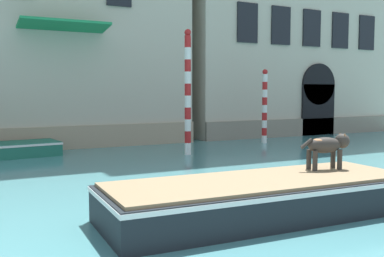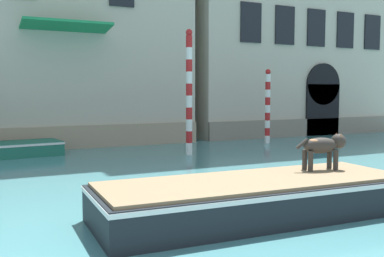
% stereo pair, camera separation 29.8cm
% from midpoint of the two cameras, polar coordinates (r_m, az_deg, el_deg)
% --- Properties ---
extents(boat_foreground, '(6.28, 2.41, 0.74)m').
position_cam_midpoint_polar(boat_foreground, '(8.79, 7.86, -8.53)').
color(boat_foreground, black).
rests_on(boat_foreground, ground_plane).
extents(dog_on_deck, '(1.16, 0.47, 0.78)m').
position_cam_midpoint_polar(dog_on_deck, '(9.99, 16.07, -2.10)').
color(dog_on_deck, '#332D28').
rests_on(dog_on_deck, boat_foreground).
extents(mooring_pole_0, '(0.25, 0.25, 4.72)m').
position_cam_midpoint_polar(mooring_pole_0, '(16.97, -1.04, 4.66)').
color(mooring_pole_0, white).
rests_on(mooring_pole_0, ground_plane).
extents(mooring_pole_2, '(0.24, 0.24, 3.42)m').
position_cam_midpoint_polar(mooring_pole_2, '(21.07, 8.81, 2.85)').
color(mooring_pole_2, white).
rests_on(mooring_pole_2, ground_plane).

